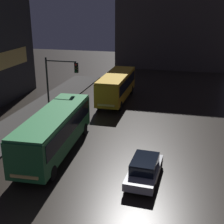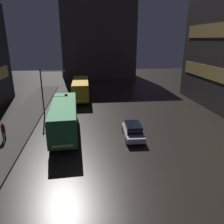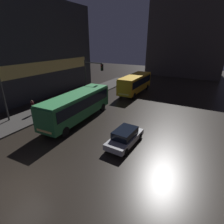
{
  "view_description": "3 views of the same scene",
  "coord_description": "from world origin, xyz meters",
  "px_view_note": "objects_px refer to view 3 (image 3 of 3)",
  "views": [
    {
      "loc": [
        5.57,
        -9.53,
        10.57
      ],
      "look_at": [
        -0.05,
        13.16,
        2.35
      ],
      "focal_mm": 50.0,
      "sensor_mm": 36.0,
      "label": 1
    },
    {
      "loc": [
        -1.0,
        -12.15,
        9.46
      ],
      "look_at": [
        1.74,
        11.66,
        1.45
      ],
      "focal_mm": 35.0,
      "sensor_mm": 36.0,
      "label": 2
    },
    {
      "loc": [
        8.85,
        -4.51,
        8.48
      ],
      "look_at": [
        0.6,
        10.38,
        1.56
      ],
      "focal_mm": 28.0,
      "sensor_mm": 36.0,
      "label": 3
    }
  ],
  "objects_px": {
    "bus_far": "(135,82)",
    "pedestrian_mid": "(33,106)",
    "bus_near": "(77,104)",
    "traffic_light_main": "(91,75)",
    "car_taxi": "(125,137)"
  },
  "relations": [
    {
      "from": "bus_near",
      "to": "bus_far",
      "type": "relative_size",
      "value": 1.1
    },
    {
      "from": "bus_far",
      "to": "pedestrian_mid",
      "type": "distance_m",
      "value": 16.88
    },
    {
      "from": "bus_far",
      "to": "traffic_light_main",
      "type": "xyz_separation_m",
      "value": [
        -3.57,
        -7.81,
        2.17
      ]
    },
    {
      "from": "bus_near",
      "to": "bus_far",
      "type": "bearing_deg",
      "value": -98.87
    },
    {
      "from": "bus_far",
      "to": "car_taxi",
      "type": "bearing_deg",
      "value": 108.94
    },
    {
      "from": "car_taxi",
      "to": "traffic_light_main",
      "type": "distance_m",
      "value": 12.56
    },
    {
      "from": "bus_far",
      "to": "traffic_light_main",
      "type": "height_order",
      "value": "traffic_light_main"
    },
    {
      "from": "car_taxi",
      "to": "bus_near",
      "type": "bearing_deg",
      "value": -14.37
    },
    {
      "from": "pedestrian_mid",
      "to": "bus_far",
      "type": "bearing_deg",
      "value": 17.59
    },
    {
      "from": "bus_near",
      "to": "car_taxi",
      "type": "relative_size",
      "value": 2.39
    },
    {
      "from": "bus_near",
      "to": "bus_far",
      "type": "distance_m",
      "value": 13.8
    },
    {
      "from": "bus_near",
      "to": "traffic_light_main",
      "type": "relative_size",
      "value": 1.71
    },
    {
      "from": "bus_far",
      "to": "traffic_light_main",
      "type": "bearing_deg",
      "value": 65.3
    },
    {
      "from": "bus_far",
      "to": "pedestrian_mid",
      "type": "height_order",
      "value": "bus_far"
    },
    {
      "from": "bus_far",
      "to": "pedestrian_mid",
      "type": "relative_size",
      "value": 5.28
    }
  ]
}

